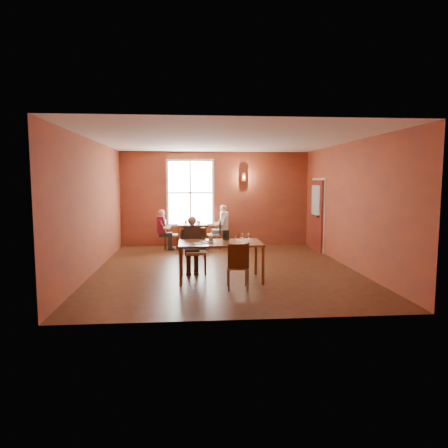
{
  "coord_description": "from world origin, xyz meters",
  "views": [
    {
      "loc": [
        -0.79,
        -9.27,
        2.08
      ],
      "look_at": [
        0.0,
        0.2,
        1.05
      ],
      "focal_mm": 32.0,
      "sensor_mm": 36.0,
      "label": 1
    }
  ],
  "objects": [
    {
      "name": "menu_stand",
      "position": [
        -0.04,
        -0.79,
        0.92
      ],
      "size": [
        0.14,
        0.09,
        0.21
      ],
      "primitive_type": "cube",
      "rotation": [
        0.0,
        0.0,
        0.18
      ],
      "color": "#1D2D1F",
      "rests_on": "main_table"
    },
    {
      "name": "door",
      "position": [
        2.94,
        2.3,
        1.05
      ],
      "size": [
        0.12,
        1.04,
        2.1
      ],
      "primitive_type": "cube",
      "color": "maroon",
      "rests_on": "ground"
    },
    {
      "name": "plate_food",
      "position": [
        -0.45,
        -1.07,
        0.83
      ],
      "size": [
        0.36,
        0.36,
        0.04
      ],
      "primitive_type": "cylinder",
      "rotation": [
        0.0,
        0.0,
        0.39
      ],
      "color": "white",
      "rests_on": "main_table"
    },
    {
      "name": "chair_empty",
      "position": [
        0.1,
        -1.77,
        0.45
      ],
      "size": [
        0.42,
        0.42,
        0.91
      ],
      "primitive_type": null,
      "rotation": [
        0.0,
        0.0,
        -0.04
      ],
      "color": "brown",
      "rests_on": "ground"
    },
    {
      "name": "ground",
      "position": [
        0.0,
        0.0,
        0.0
      ],
      "size": [
        6.0,
        7.0,
        0.01
      ],
      "primitive_type": "cube",
      "color": "brown",
      "rests_on": "ground"
    },
    {
      "name": "cup_a",
      "position": [
        -0.56,
        2.81,
        0.83
      ],
      "size": [
        0.15,
        0.15,
        0.09
      ],
      "primitive_type": "imported",
      "rotation": [
        0.0,
        0.0,
        -0.28
      ],
      "color": "white",
      "rests_on": "second_table"
    },
    {
      "name": "goblet_b",
      "position": [
        0.38,
        -1.17,
        0.91
      ],
      "size": [
        0.11,
        0.11,
        0.2
      ],
      "primitive_type": null,
      "rotation": [
        0.0,
        0.0,
        -0.39
      ],
      "color": "white",
      "rests_on": "main_table"
    },
    {
      "name": "window",
      "position": [
        -0.8,
        3.45,
        1.7
      ],
      "size": [
        1.36,
        0.1,
        1.96
      ],
      "primitive_type": "cube",
      "color": "white",
      "rests_on": "wall_back"
    },
    {
      "name": "diner_main",
      "position": [
        -0.68,
        -0.45,
        0.62
      ],
      "size": [
        0.49,
        0.49,
        1.23
      ],
      "primitive_type": null,
      "rotation": [
        0.0,
        0.0,
        3.14
      ],
      "color": "black",
      "rests_on": "ground"
    },
    {
      "name": "chair_diner_white",
      "position": [
        -0.09,
        2.89,
        0.44
      ],
      "size": [
        0.39,
        0.39,
        0.89
      ],
      "primitive_type": null,
      "rotation": [
        0.0,
        0.0,
        1.57
      ],
      "color": "#462813",
      "rests_on": "ground"
    },
    {
      "name": "wall_front",
      "position": [
        0.0,
        -3.5,
        1.5
      ],
      "size": [
        6.0,
        0.04,
        3.0
      ],
      "primitive_type": "cube",
      "color": "brown",
      "rests_on": "ground"
    },
    {
      "name": "main_table",
      "position": [
        -0.18,
        -1.07,
        0.4
      ],
      "size": [
        1.72,
        0.97,
        0.81
      ],
      "primitive_type": null,
      "color": "brown",
      "rests_on": "ground"
    },
    {
      "name": "cup_b",
      "position": [
        -0.95,
        2.99,
        0.82
      ],
      "size": [
        0.11,
        0.11,
        0.09
      ],
      "primitive_type": "imported",
      "rotation": [
        0.0,
        0.0,
        -0.23
      ],
      "color": "white",
      "rests_on": "second_table"
    },
    {
      "name": "chair_diner_main",
      "position": [
        -0.68,
        -0.42,
        0.51
      ],
      "size": [
        0.45,
        0.45,
        1.01
      ],
      "primitive_type": null,
      "rotation": [
        0.0,
        0.0,
        3.14
      ],
      "color": "#5B2811",
      "rests_on": "ground"
    },
    {
      "name": "goblet_a",
      "position": [
        0.26,
        -1.0,
        0.91
      ],
      "size": [
        0.1,
        0.1,
        0.2
      ],
      "primitive_type": null,
      "rotation": [
        0.0,
        0.0,
        0.27
      ],
      "color": "white",
      "rests_on": "main_table"
    },
    {
      "name": "sandwich",
      "position": [
        -0.38,
        -1.01,
        0.86
      ],
      "size": [
        0.1,
        0.1,
        0.11
      ],
      "primitive_type": "cube",
      "rotation": [
        0.0,
        0.0,
        -0.1
      ],
      "color": "tan",
      "rests_on": "main_table"
    },
    {
      "name": "wall_sconce",
      "position": [
        0.9,
        3.4,
        2.2
      ],
      "size": [
        0.16,
        0.16,
        0.28
      ],
      "primitive_type": "cylinder",
      "color": "brown",
      "rests_on": "wall_back"
    },
    {
      "name": "goblet_c",
      "position": [
        0.13,
        -1.24,
        0.9
      ],
      "size": [
        0.07,
        0.07,
        0.18
      ],
      "primitive_type": null,
      "rotation": [
        0.0,
        0.0,
        -0.02
      ],
      "color": "white",
      "rests_on": "main_table"
    },
    {
      "name": "napkin",
      "position": [
        -0.63,
        -1.27,
        0.81
      ],
      "size": [
        0.21,
        0.21,
        0.01
      ],
      "primitive_type": "cube",
      "rotation": [
        0.0,
        0.0,
        0.11
      ],
      "color": "silver",
      "rests_on": "main_table"
    },
    {
      "name": "sunglasses",
      "position": [
        0.33,
        -1.36,
        0.82
      ],
      "size": [
        0.13,
        0.1,
        0.02
      ],
      "primitive_type": "cube",
      "rotation": [
        0.0,
        0.0,
        0.47
      ],
      "color": "black",
      "rests_on": "main_table"
    },
    {
      "name": "chair_diner_maroon",
      "position": [
        -1.39,
        2.89,
        0.45
      ],
      "size": [
        0.4,
        0.4,
        0.91
      ],
      "primitive_type": null,
      "rotation": [
        0.0,
        0.0,
        -1.57
      ],
      "color": "brown",
      "rests_on": "ground"
    },
    {
      "name": "wall_left",
      "position": [
        -3.0,
        0.0,
        1.5
      ],
      "size": [
        0.04,
        7.0,
        3.0
      ],
      "primitive_type": "cube",
      "color": "brown",
      "rests_on": "ground"
    },
    {
      "name": "wall_right",
      "position": [
        3.0,
        0.0,
        1.5
      ],
      "size": [
        0.04,
        7.0,
        3.0
      ],
      "primitive_type": "cube",
      "color": "brown",
      "rests_on": "ground"
    },
    {
      "name": "ceiling",
      "position": [
        0.0,
        0.0,
        3.0
      ],
      "size": [
        6.0,
        7.0,
        0.04
      ],
      "primitive_type": "cube",
      "color": "white",
      "rests_on": "wall_back"
    },
    {
      "name": "diner_maroon",
      "position": [
        -1.42,
        2.89,
        0.59
      ],
      "size": [
        0.47,
        0.47,
        1.18
      ],
      "primitive_type": null,
      "rotation": [
        0.0,
        0.0,
        -1.57
      ],
      "color": "maroon",
      "rests_on": "ground"
    },
    {
      "name": "diner_white",
      "position": [
        -0.06,
        2.89,
        0.65
      ],
      "size": [
        0.52,
        0.52,
        1.3
      ],
      "primitive_type": null,
      "rotation": [
        0.0,
        0.0,
        1.57
      ],
      "color": "silver",
      "rests_on": "ground"
    },
    {
      "name": "wall_back",
      "position": [
        0.0,
        3.5,
        1.5
      ],
      "size": [
        6.0,
        0.04,
        3.0
      ],
      "primitive_type": "cube",
      "color": "brown",
      "rests_on": "ground"
    },
    {
      "name": "second_table",
      "position": [
        -0.74,
        2.89,
        0.39
      ],
      "size": [
        0.88,
        0.88,
        0.78
      ],
      "primitive_type": null,
      "color": "brown",
      "rests_on": "ground"
    },
    {
      "name": "knife",
      "position": [
        -0.2,
        -1.34,
        0.81
      ],
      "size": [
        0.2,
        0.1,
        0.0
      ],
      "primitive_type": "cube",
      "rotation": [
        0.0,
        0.0,
        0.43
      ],
      "color": "silver",
      "rests_on": "main_table"
    }
  ]
}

